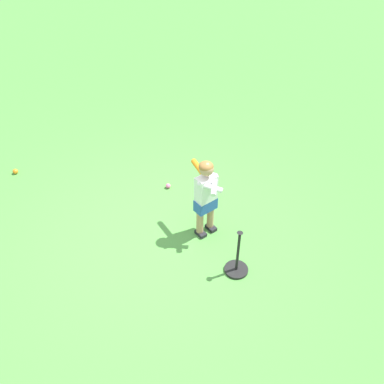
{
  "coord_description": "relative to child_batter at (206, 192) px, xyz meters",
  "views": [
    {
      "loc": [
        -1.65,
        -3.28,
        3.73
      ],
      "look_at": [
        0.57,
        0.05,
        0.45
      ],
      "focal_mm": 38.02,
      "sensor_mm": 36.0,
      "label": 1
    }
  ],
  "objects": [
    {
      "name": "ground_plane",
      "position": [
        -0.58,
        0.24,
        -0.65
      ],
      "size": [
        40.0,
        40.0,
        0.0
      ],
      "primitive_type": "plane",
      "color": "#519942"
    },
    {
      "name": "child_batter",
      "position": [
        0.0,
        0.0,
        0.0
      ],
      "size": [
        0.33,
        0.63,
        1.08
      ],
      "color": "#232328",
      "rests_on": "ground"
    },
    {
      "name": "play_ball_center_lawn",
      "position": [
        0.06,
        1.03,
        -0.61
      ],
      "size": [
        0.07,
        0.07,
        0.07
      ],
      "primitive_type": "sphere",
      "color": "pink",
      "rests_on": "ground"
    },
    {
      "name": "play_ball_midfield",
      "position": [
        -1.7,
        2.63,
        -0.61
      ],
      "size": [
        0.08,
        0.08,
        0.08
      ],
      "primitive_type": "sphere",
      "color": "orange",
      "rests_on": "ground"
    },
    {
      "name": "batting_tee",
      "position": [
        -0.07,
        -0.74,
        -0.55
      ],
      "size": [
        0.28,
        0.28,
        0.62
      ],
      "color": "black",
      "rests_on": "ground"
    }
  ]
}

